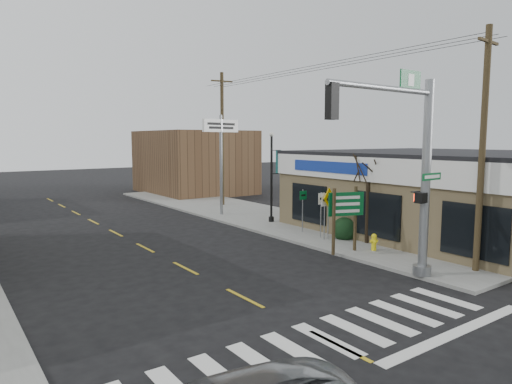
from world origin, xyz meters
TOP-DOWN VIEW (x-y plane):
  - ground at (0.00, 0.00)m, footprint 140.00×140.00m
  - sidewalk_right at (9.00, 13.00)m, footprint 6.00×38.00m
  - center_line at (0.00, 8.00)m, footprint 0.12×56.00m
  - crosswalk at (0.00, 0.40)m, footprint 11.00×2.20m
  - thrift_store at (14.50, 6.00)m, footprint 12.00×14.00m
  - bldg_distant_right at (12.00, 30.00)m, footprint 8.00×10.00m
  - traffic_signal_pole at (5.38, 2.05)m, footprint 5.46×0.40m
  - guide_sign at (6.30, 5.82)m, footprint 1.57×0.13m
  - fire_hydrant at (7.61, 5.38)m, footprint 0.23×0.23m
  - ped_crossing_sign at (7.59, 8.12)m, footprint 0.96×0.07m
  - lamp_post at (8.26, 13.38)m, footprint 0.67×0.52m
  - dance_center_sign at (7.20, 17.28)m, footprint 2.93×0.18m
  - bare_tree at (8.49, 6.53)m, footprint 2.38×2.38m
  - shrub_front at (9.35, 1.95)m, footprint 1.35×1.35m
  - shrub_back at (8.32, 7.78)m, footprint 1.17×1.17m
  - utility_pole_near at (8.26, 1.25)m, footprint 1.50×0.23m
  - utility_pole_far at (9.50, 20.89)m, footprint 1.64×0.25m

SIDE VIEW (x-z plane):
  - ground at x=0.00m, z-range 0.00..0.00m
  - center_line at x=0.00m, z-range 0.00..0.01m
  - crosswalk at x=0.00m, z-range 0.00..0.01m
  - sidewalk_right at x=9.00m, z-range 0.00..0.13m
  - fire_hydrant at x=7.61m, z-range 0.16..0.89m
  - shrub_back at x=8.32m, z-range 0.13..1.01m
  - shrub_front at x=9.35m, z-range 0.13..1.14m
  - ped_crossing_sign at x=7.59m, z-range 0.60..3.07m
  - guide_sign at x=6.30m, z-range 0.54..3.29m
  - thrift_store at x=14.50m, z-range 0.00..4.00m
  - bldg_distant_right at x=12.00m, z-range 0.00..5.60m
  - lamp_post at x=8.26m, z-range 0.55..5.69m
  - bare_tree at x=8.49m, z-range 1.49..6.25m
  - traffic_signal_pole at x=5.38m, z-range 0.78..7.70m
  - utility_pole_near at x=8.26m, z-range 0.24..8.86m
  - dance_center_sign at x=7.20m, z-range 1.75..7.98m
  - utility_pole_far at x=9.50m, z-range 0.25..9.67m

